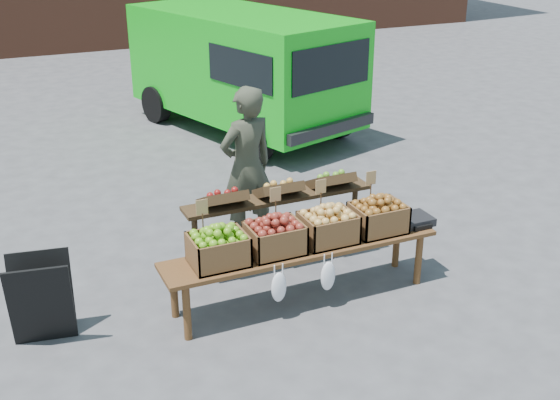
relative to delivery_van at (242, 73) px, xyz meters
name	(u,v)px	position (x,y,z in m)	size (l,w,h in m)	color
ground	(309,292)	(-1.38, -5.27, -0.97)	(80.00, 80.00, 0.00)	#4A4A4D
delivery_van	(242,73)	(0.00, 0.00, 0.00)	(1.98, 4.32, 1.94)	#0BB715
vendor	(247,167)	(-1.50, -3.98, -0.07)	(0.66, 0.43, 1.80)	#35382A
chalkboard_sign	(41,300)	(-3.84, -5.05, -0.57)	(0.53, 0.29, 0.80)	black
back_table	(279,220)	(-1.42, -4.63, -0.45)	(2.10, 0.44, 1.04)	#352514
display_bench	(301,273)	(-1.50, -5.35, -0.68)	(2.70, 0.56, 0.57)	#523218
crate_golden_apples	(218,250)	(-2.32, -5.35, -0.26)	(0.50, 0.40, 0.28)	#3C8011
crate_russet_pears	(275,238)	(-1.77, -5.35, -0.26)	(0.50, 0.40, 0.28)	maroon
crate_red_apples	(328,228)	(-1.22, -5.35, -0.26)	(0.50, 0.40, 0.28)	gold
crate_green_apples	(378,218)	(-0.67, -5.35, -0.26)	(0.50, 0.40, 0.28)	#8F5C1B
weighing_scale	(414,220)	(-0.25, -5.35, -0.36)	(0.34, 0.30, 0.08)	black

